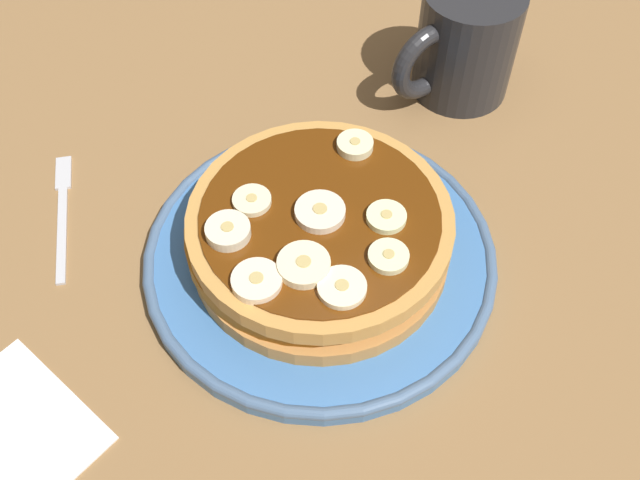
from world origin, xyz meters
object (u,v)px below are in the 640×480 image
object	(u,v)px
banana_slice_6	(388,257)
coffee_mug	(463,43)
banana_slice_2	(355,145)
plate	(320,256)
banana_slice_4	(257,281)
banana_slice_3	(304,265)
banana_slice_7	(252,201)
banana_slice_5	(228,231)
pancake_stack	(319,236)
banana_slice_0	(320,215)
fork	(62,208)
banana_slice_1	(342,288)
banana_slice_8	(386,218)

from	to	relation	value
banana_slice_6	coffee_mug	size ratio (longest dim) A/B	0.22
banana_slice_2	plate	bearing A→B (deg)	33.00
banana_slice_4	banana_slice_3	bearing A→B (deg)	166.39
banana_slice_3	banana_slice_6	xyz separation A→B (cm)	(-5.02, 2.61, -0.09)
banana_slice_2	banana_slice_7	size ratio (longest dim) A/B	0.99
banana_slice_3	banana_slice_5	bearing A→B (deg)	-62.89
banana_slice_2	banana_slice_4	distance (cm)	13.82
banana_slice_7	banana_slice_5	bearing A→B (deg)	28.20
pancake_stack	banana_slice_2	distance (cm)	7.50
pancake_stack	banana_slice_3	xyz separation A→B (cm)	(3.30, 3.03, 2.51)
banana_slice_0	banana_slice_5	xyz separation A→B (cm)	(5.95, -2.32, 0.10)
banana_slice_7	banana_slice_3	bearing A→B (deg)	88.76
banana_slice_7	fork	distance (cm)	17.26
pancake_stack	banana_slice_5	world-z (taller)	banana_slice_5
banana_slice_0	banana_slice_3	xyz separation A→B (cm)	(3.28, 2.90, 0.03)
banana_slice_2	banana_slice_3	size ratio (longest dim) A/B	0.77
banana_slice_4	banana_slice_1	bearing A→B (deg)	139.74
banana_slice_2	banana_slice_5	bearing A→B (deg)	7.80
banana_slice_4	banana_slice_5	world-z (taller)	banana_slice_5
banana_slice_5	banana_slice_7	bearing A→B (deg)	-151.80
plate	banana_slice_8	world-z (taller)	banana_slice_8
banana_slice_7	banana_slice_0	bearing A→B (deg)	129.36
banana_slice_7	plate	bearing A→B (deg)	132.16
plate	banana_slice_0	bearing A→B (deg)	47.78
banana_slice_6	banana_slice_8	size ratio (longest dim) A/B	0.99
pancake_stack	banana_slice_1	distance (cm)	6.70
plate	banana_slice_5	xyz separation A→B (cm)	(6.11, -2.14, 5.26)
banana_slice_4	coffee_mug	size ratio (longest dim) A/B	0.27
pancake_stack	banana_slice_7	size ratio (longest dim) A/B	7.03
banana_slice_5	coffee_mug	xyz separation A→B (cm)	(-27.44, -6.82, -0.98)
banana_slice_3	banana_slice_7	distance (cm)	6.72
plate	banana_slice_1	xyz separation A→B (cm)	(2.38, 5.89, 5.08)
plate	banana_slice_5	world-z (taller)	banana_slice_5
banana_slice_3	banana_slice_2	bearing A→B (deg)	-143.50
banana_slice_2	coffee_mug	xyz separation A→B (cm)	(-15.52, -5.19, -0.90)
banana_slice_2	coffee_mug	size ratio (longest dim) A/B	0.22
banana_slice_0	banana_slice_7	bearing A→B (deg)	-50.64
plate	banana_slice_8	xyz separation A→B (cm)	(-3.53, 2.95, 5.10)
plate	banana_slice_1	bearing A→B (deg)	68.00
banana_slice_4	banana_slice_8	distance (cm)	10.16
banana_slice_0	fork	world-z (taller)	banana_slice_0
banana_slice_4	fork	size ratio (longest dim) A/B	0.27
banana_slice_2	banana_slice_3	distance (cm)	11.51
banana_slice_2	banana_slice_6	xyz separation A→B (cm)	(4.23, 9.45, -0.08)
pancake_stack	banana_slice_5	bearing A→B (deg)	-20.11
plate	banana_slice_7	bearing A→B (deg)	-47.84
banana_slice_1	banana_slice_8	xyz separation A→B (cm)	(-5.91, -2.93, 0.01)
plate	banana_slice_3	xyz separation A→B (cm)	(3.45, 3.07, 5.19)
plate	banana_slice_2	xyz separation A→B (cm)	(-5.80, -3.77, 5.18)
banana_slice_1	coffee_mug	size ratio (longest dim) A/B	0.26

